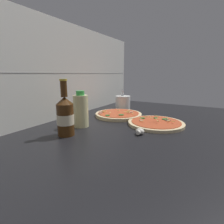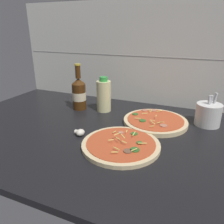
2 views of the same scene
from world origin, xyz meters
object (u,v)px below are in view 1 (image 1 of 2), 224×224
pizza_near (156,123)px  mushroom_left (140,131)px  utensil_crock (123,102)px  oil_bottle (81,110)px  beer_bottle (65,116)px  pizza_far (118,114)px

pizza_near → mushroom_left: 19.31cm
utensil_crock → oil_bottle: bearing=-178.2°
pizza_near → oil_bottle: size_ratio=1.60×
oil_bottle → beer_bottle: bearing=-169.3°
beer_bottle → mushroom_left: (17.16, -28.56, -7.62)cm
beer_bottle → oil_bottle: bearing=10.7°
pizza_far → beer_bottle: size_ratio=1.20×
utensil_crock → pizza_near: bearing=-130.7°
pizza_near → mushroom_left: (-19.20, 1.97, 0.51)cm
mushroom_left → utensil_crock: (49.06, 32.77, 3.86)cm
pizza_near → oil_bottle: 40.81cm
beer_bottle → utensil_crock: 66.46cm
mushroom_left → utensil_crock: 59.12cm
beer_bottle → oil_bottle: size_ratio=1.34×
mushroom_left → utensil_crock: bearing=33.7°
pizza_near → oil_bottle: oil_bottle is taller
pizza_near → mushroom_left: size_ratio=7.08×
pizza_far → oil_bottle: size_ratio=1.60×
utensil_crock → pizza_far: bearing=-160.5°
beer_bottle → mushroom_left: beer_bottle is taller
pizza_near → oil_bottle: (-22.58, 33.12, 7.69)cm
pizza_far → beer_bottle: (-43.58, 3.80, 7.92)cm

